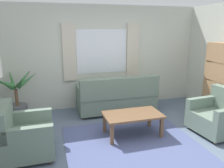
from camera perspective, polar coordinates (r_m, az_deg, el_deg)
The scene contains 10 objects.
ground_plane at distance 4.17m, azimuth 5.11°, elevation -15.12°, with size 6.24×6.24×0.00m, color slate.
wall_back at distance 5.84m, azimuth -2.72°, elevation 6.91°, with size 5.32×0.12×2.60m, color beige.
window_with_curtains at distance 5.75m, azimuth -2.54°, elevation 8.30°, with size 1.98×0.07×1.40m.
area_rug at distance 4.17m, azimuth 5.11°, elevation -15.05°, with size 2.33×2.10×0.01m, color #4C5684.
couch at distance 5.51m, azimuth 1.29°, elevation -3.47°, with size 1.90×0.82×0.92m.
armchair_left at distance 3.94m, azimuth -21.66°, elevation -12.13°, with size 0.83×0.85×0.88m.
armchair_right at distance 4.91m, azimuth 25.52°, elevation -7.32°, with size 0.90×0.91×0.88m.
coffee_table at distance 4.34m, azimuth 5.28°, elevation -8.27°, with size 1.10×0.64×0.44m.
potted_plant at distance 5.45m, azimuth -23.07°, elevation -4.13°, with size 1.04×1.06×1.13m.
bookshelf at distance 5.53m, azimuth 26.40°, elevation -0.40°, with size 0.30×0.94×1.72m.
Camera 1 is at (-1.36, -3.38, 2.03)m, focal length 35.74 mm.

